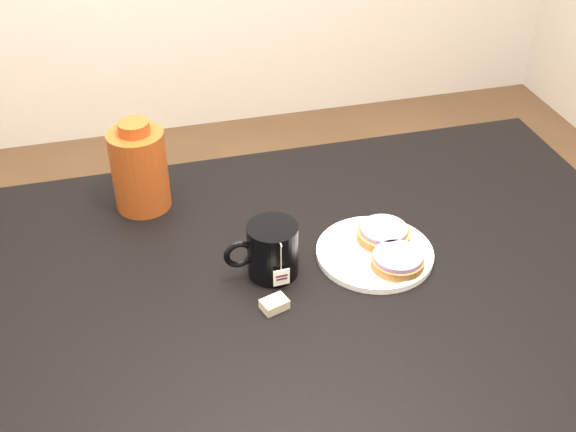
{
  "coord_description": "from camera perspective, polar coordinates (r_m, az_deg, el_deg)",
  "views": [
    {
      "loc": [
        -0.27,
        -0.96,
        1.61
      ],
      "look_at": [
        0.01,
        0.11,
        0.81
      ],
      "focal_mm": 45.0,
      "sensor_mm": 36.0,
      "label": 1
    }
  ],
  "objects": [
    {
      "name": "bagel_package",
      "position": [
        1.49,
        -11.65,
        3.71
      ],
      "size": [
        0.15,
        0.15,
        0.19
      ],
      "rotation": [
        0.0,
        0.0,
        -0.4
      ],
      "color": "maroon",
      "rests_on": "table"
    },
    {
      "name": "table",
      "position": [
        1.38,
        0.77,
        -7.53
      ],
      "size": [
        1.4,
        0.9,
        0.75
      ],
      "color": "black",
      "rests_on": "ground_plane"
    },
    {
      "name": "bagel_front",
      "position": [
        1.33,
        8.65,
        -3.49
      ],
      "size": [
        0.1,
        0.1,
        0.03
      ],
      "color": "brown",
      "rests_on": "plate"
    },
    {
      "name": "bagel_back",
      "position": [
        1.39,
        7.55,
        -1.37
      ],
      "size": [
        0.12,
        0.12,
        0.03
      ],
      "color": "brown",
      "rests_on": "plate"
    },
    {
      "name": "mug",
      "position": [
        1.3,
        -1.31,
        -2.69
      ],
      "size": [
        0.14,
        0.1,
        0.1
      ],
      "rotation": [
        0.0,
        0.0,
        0.05
      ],
      "color": "black",
      "rests_on": "table"
    },
    {
      "name": "plate",
      "position": [
        1.37,
        6.87,
        -2.85
      ],
      "size": [
        0.22,
        0.22,
        0.02
      ],
      "color": "white",
      "rests_on": "table"
    },
    {
      "name": "teabag_pouch",
      "position": [
        1.25,
        -1.08,
        -6.98
      ],
      "size": [
        0.05,
        0.04,
        0.02
      ],
      "primitive_type": "cube",
      "rotation": [
        0.0,
        0.0,
        0.31
      ],
      "color": "#C6B793",
      "rests_on": "table"
    }
  ]
}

